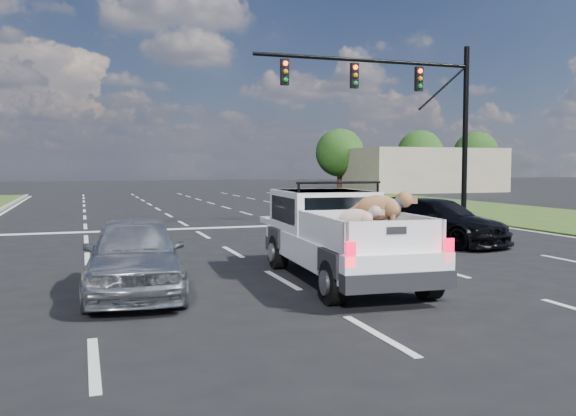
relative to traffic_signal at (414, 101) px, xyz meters
name	(u,v)px	position (x,y,z in m)	size (l,w,h in m)	color
ground	(365,275)	(-7.20, -10.50, -4.73)	(160.00, 160.00, 0.00)	black
road_markings	(269,238)	(-7.20, -3.94, -4.72)	(17.75, 60.00, 0.01)	silver
traffic_signal	(414,101)	(0.00, 0.00, 0.00)	(9.11, 0.31, 7.00)	black
building_right	(424,170)	(14.80, 23.50, -2.93)	(12.00, 7.00, 3.60)	tan
tree_far_d	(340,153)	(8.80, 27.50, -1.44)	(4.20, 4.20, 5.40)	#332114
tree_far_e	(420,153)	(16.80, 27.50, -1.44)	(4.20, 4.20, 5.40)	#332114
tree_far_f	(476,154)	(22.80, 27.50, -1.44)	(4.20, 4.20, 5.40)	#332114
pickup_truck	(339,234)	(-7.89, -10.78, -3.85)	(2.15, 5.13, 1.88)	black
silver_sedan	(134,254)	(-11.70, -10.85, -4.05)	(1.60, 3.98, 1.35)	#B1B4B8
black_coupe	(437,221)	(-3.11, -6.68, -4.10)	(1.75, 4.31, 1.25)	black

